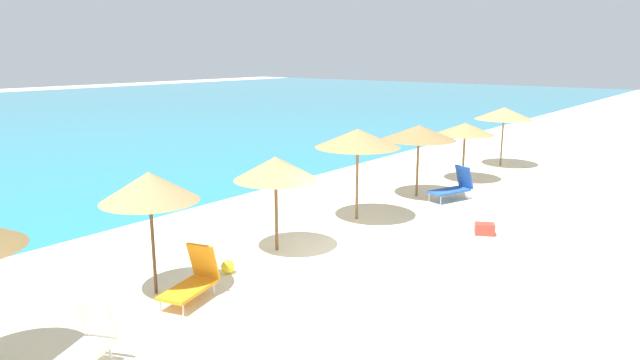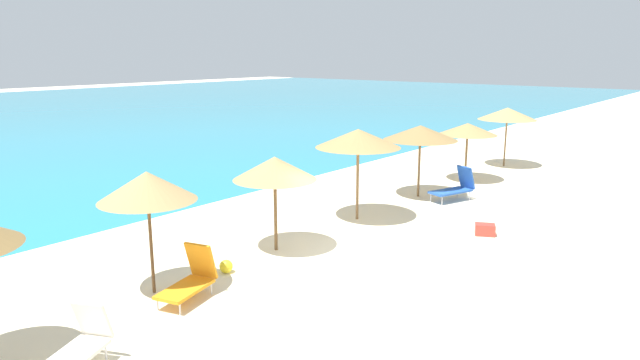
{
  "view_description": "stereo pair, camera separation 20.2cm",
  "coord_description": "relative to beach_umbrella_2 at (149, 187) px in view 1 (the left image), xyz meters",
  "views": [
    {
      "loc": [
        -11.46,
        -7.69,
        5.11
      ],
      "look_at": [
        1.21,
        2.27,
        1.5
      ],
      "focal_mm": 31.94,
      "sensor_mm": 36.0,
      "label": 1
    },
    {
      "loc": [
        -11.34,
        -7.85,
        5.11
      ],
      "look_at": [
        1.21,
        2.27,
        1.5
      ],
      "focal_mm": 31.94,
      "sensor_mm": 36.0,
      "label": 2
    }
  ],
  "objects": [
    {
      "name": "beach_umbrella_5",
      "position": [
        11.16,
        -0.25,
        -0.05
      ],
      "size": [
        2.66,
        2.66,
        2.6
      ],
      "color": "brown",
      "rests_on": "ground_plane"
    },
    {
      "name": "ground_plane",
      "position": [
        4.59,
        -2.25,
        -2.38
      ],
      "size": [
        160.0,
        160.0,
        0.0
      ],
      "primitive_type": "plane",
      "color": "beige"
    },
    {
      "name": "lounge_chair_2",
      "position": [
        -2.74,
        -1.78,
        -1.92
      ],
      "size": [
        1.73,
        1.24,
        1.09
      ],
      "rotation": [
        0.0,
        0.0,
        2.01
      ],
      "color": "white",
      "rests_on": "ground_plane"
    },
    {
      "name": "beach_umbrella_4",
      "position": [
        7.38,
        -0.2,
        0.18
      ],
      "size": [
        2.63,
        2.63,
        2.85
      ],
      "color": "brown",
      "rests_on": "ground_plane"
    },
    {
      "name": "cooler_box",
      "position": [
        8.37,
        -3.99,
        -2.22
      ],
      "size": [
        0.6,
        0.67,
        0.32
      ],
      "primitive_type": "cube",
      "rotation": [
        0.0,
        0.0,
        2.04
      ],
      "color": "red",
      "rests_on": "ground_plane"
    },
    {
      "name": "lounge_chair_0",
      "position": [
        11.48,
        -1.55,
        -1.9
      ],
      "size": [
        1.8,
        1.16,
        1.19
      ],
      "rotation": [
        0.0,
        0.0,
        1.24
      ],
      "color": "blue",
      "rests_on": "ground_plane"
    },
    {
      "name": "beach_umbrella_3",
      "position": [
        3.69,
        -0.18,
        -0.17
      ],
      "size": [
        2.18,
        2.18,
        2.52
      ],
      "color": "brown",
      "rests_on": "ground_plane"
    },
    {
      "name": "beach_umbrella_2",
      "position": [
        0.0,
        0.0,
        0.0
      ],
      "size": [
        2.07,
        2.07,
        2.7
      ],
      "color": "brown",
      "rests_on": "ground_plane"
    },
    {
      "name": "beach_umbrella_7",
      "position": [
        18.69,
        -0.51,
        0.03
      ],
      "size": [
        2.61,
        2.61,
        2.69
      ],
      "color": "brown",
      "rests_on": "ground_plane"
    },
    {
      "name": "lounge_chair_1",
      "position": [
        0.32,
        -0.88,
        -1.94
      ],
      "size": [
        1.53,
        1.0,
        1.13
      ],
      "rotation": [
        0.0,
        0.0,
        1.84
      ],
      "color": "orange",
      "rests_on": "ground_plane"
    },
    {
      "name": "beach_umbrella_6",
      "position": [
        14.69,
        -0.44,
        -0.26
      ],
      "size": [
        2.36,
        2.36,
        2.36
      ],
      "color": "brown",
      "rests_on": "ground_plane"
    },
    {
      "name": "beach_ball",
      "position": [
        1.76,
        -0.37,
        -2.22
      ],
      "size": [
        0.32,
        0.32,
        0.32
      ],
      "primitive_type": "sphere",
      "color": "yellow",
      "rests_on": "ground_plane"
    }
  ]
}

